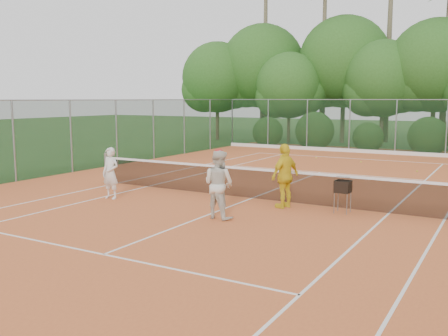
# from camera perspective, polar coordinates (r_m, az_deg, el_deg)

# --- Properties ---
(ground) EXTENTS (120.00, 120.00, 0.00)m
(ground) POSITION_cam_1_polar(r_m,az_deg,el_deg) (15.37, 3.08, -3.60)
(ground) COLOR #264C1B
(ground) RESTS_ON ground
(clay_court) EXTENTS (18.00, 36.00, 0.02)m
(clay_court) POSITION_cam_1_polar(r_m,az_deg,el_deg) (15.37, 3.08, -3.56)
(clay_court) COLOR #CE632F
(clay_court) RESTS_ON ground
(tennis_net) EXTENTS (11.97, 0.10, 1.10)m
(tennis_net) POSITION_cam_1_polar(r_m,az_deg,el_deg) (15.27, 3.10, -1.64)
(tennis_net) COLOR gray
(tennis_net) RESTS_ON clay_court
(player_white) EXTENTS (0.58, 0.39, 1.58)m
(player_white) POSITION_cam_1_polar(r_m,az_deg,el_deg) (15.63, -12.83, -0.58)
(player_white) COLOR silver
(player_white) RESTS_ON clay_court
(player_center_grp) EXTENTS (0.94, 0.78, 1.79)m
(player_center_grp) POSITION_cam_1_polar(r_m,az_deg,el_deg) (12.72, -0.61, -1.85)
(player_center_grp) COLOR silver
(player_center_grp) RESTS_ON clay_court
(player_yellow) EXTENTS (0.73, 1.14, 1.81)m
(player_yellow) POSITION_cam_1_polar(r_m,az_deg,el_deg) (14.06, 6.99, -0.90)
(player_yellow) COLOR yellow
(player_yellow) RESTS_ON clay_court
(ball_hopper) EXTENTS (0.39, 0.39, 0.88)m
(ball_hopper) POSITION_cam_1_polar(r_m,az_deg,el_deg) (13.71, 13.43, -2.15)
(ball_hopper) COLOR gray
(ball_hopper) RESTS_ON clay_court
(stray_ball_a) EXTENTS (0.07, 0.07, 0.07)m
(stray_ball_a) POSITION_cam_1_polar(r_m,az_deg,el_deg) (26.08, 10.50, 1.15)
(stray_ball_a) COLOR yellow
(stray_ball_a) RESTS_ON clay_court
(stray_ball_b) EXTENTS (0.07, 0.07, 0.07)m
(stray_ball_b) POSITION_cam_1_polar(r_m,az_deg,el_deg) (24.85, 15.39, 0.67)
(stray_ball_b) COLOR gold
(stray_ball_b) RESTS_ON clay_court
(stray_ball_c) EXTENTS (0.07, 0.07, 0.07)m
(stray_ball_c) POSITION_cam_1_polar(r_m,az_deg,el_deg) (22.41, 21.20, -0.34)
(stray_ball_c) COLOR #C4D030
(stray_ball_c) RESTS_ON clay_court
(court_markings) EXTENTS (11.03, 23.83, 0.01)m
(court_markings) POSITION_cam_1_polar(r_m,az_deg,el_deg) (15.36, 3.08, -3.51)
(court_markings) COLOR white
(court_markings) RESTS_ON clay_court
(fence_back) EXTENTS (18.07, 0.07, 3.00)m
(fence_back) POSITION_cam_1_polar(r_m,az_deg,el_deg) (29.28, 16.57, 4.57)
(fence_back) COLOR #19381E
(fence_back) RESTS_ON clay_court
(fence_left) EXTENTS (0.07, 33.07, 3.00)m
(fence_left) POSITION_cam_1_polar(r_m,az_deg,el_deg) (19.87, -22.89, 2.84)
(fence_left) COLOR #19381E
(fence_left) RESTS_ON clay_court
(tropical_treeline) EXTENTS (32.10, 8.49, 15.03)m
(tropical_treeline) POSITION_cam_1_polar(r_m,az_deg,el_deg) (34.14, 21.29, 10.83)
(tropical_treeline) COLOR brown
(tropical_treeline) RESTS_ON ground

